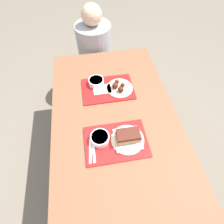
{
  "coord_description": "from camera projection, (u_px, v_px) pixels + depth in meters",
  "views": [
    {
      "loc": [
        -0.14,
        -0.73,
        1.87
      ],
      "look_at": [
        -0.02,
        0.01,
        0.81
      ],
      "focal_mm": 28.0,
      "sensor_mm": 36.0,
      "label": 1
    }
  ],
  "objects": [
    {
      "name": "condiment_packet",
      "position": [
        116.0,
        132.0,
        1.23
      ],
      "size": [
        0.04,
        0.03,
        0.01
      ],
      "color": "teal",
      "rests_on": "tray_near"
    },
    {
      "name": "bowl_coleslaw_far",
      "position": [
        96.0,
        82.0,
        1.48
      ],
      "size": [
        0.13,
        0.13,
        0.05
      ],
      "color": "white",
      "rests_on": "tray_far"
    },
    {
      "name": "wings_plate_far",
      "position": [
        119.0,
        87.0,
        1.46
      ],
      "size": [
        0.22,
        0.22,
        0.06
      ],
      "color": "beige",
      "rests_on": "tray_far"
    },
    {
      "name": "ground_plane",
      "position": [
        114.0,
        154.0,
        1.96
      ],
      "size": [
        12.0,
        12.0,
        0.0
      ],
      "primitive_type": "plane",
      "color": "#706656"
    },
    {
      "name": "brisket_sandwich_plate",
      "position": [
        128.0,
        137.0,
        1.17
      ],
      "size": [
        0.23,
        0.23,
        0.09
      ],
      "color": "beige",
      "rests_on": "tray_near"
    },
    {
      "name": "napkin_far",
      "position": [
        102.0,
        89.0,
        1.47
      ],
      "size": [
        0.15,
        0.1,
        0.01
      ],
      "color": "white",
      "rests_on": "tray_far"
    },
    {
      "name": "bowl_coleslaw_near",
      "position": [
        100.0,
        138.0,
        1.18
      ],
      "size": [
        0.13,
        0.13,
        0.05
      ],
      "color": "white",
      "rests_on": "tray_near"
    },
    {
      "name": "plastic_fork_near",
      "position": [
        90.0,
        151.0,
        1.15
      ],
      "size": [
        0.03,
        0.17,
        0.0
      ],
      "color": "white",
      "rests_on": "tray_near"
    },
    {
      "name": "picnic_bench_far",
      "position": [
        100.0,
        67.0,
        2.21
      ],
      "size": [
        0.9,
        0.28,
        0.47
      ],
      "color": "brown",
      "rests_on": "ground_plane"
    },
    {
      "name": "person_seated_across",
      "position": [
        94.0,
        42.0,
        1.92
      ],
      "size": [
        0.37,
        0.37,
        0.67
      ],
      "color": "#9E9EA3",
      "rests_on": "picnic_bench_far"
    },
    {
      "name": "tray_far",
      "position": [
        108.0,
        89.0,
        1.48
      ],
      "size": [
        0.43,
        0.29,
        0.01
      ],
      "color": "red",
      "rests_on": "picnic_table"
    },
    {
      "name": "plastic_knife_near",
      "position": [
        94.0,
        151.0,
        1.15
      ],
      "size": [
        0.02,
        0.17,
        0.0
      ],
      "color": "white",
      "rests_on": "tray_near"
    },
    {
      "name": "tray_near",
      "position": [
        116.0,
        142.0,
        1.2
      ],
      "size": [
        0.43,
        0.29,
        0.01
      ],
      "color": "red",
      "rests_on": "picnic_table"
    },
    {
      "name": "picnic_table",
      "position": [
        115.0,
        122.0,
        1.41
      ],
      "size": [
        0.95,
        1.58,
        0.77
      ],
      "color": "brown",
      "rests_on": "ground_plane"
    }
  ]
}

